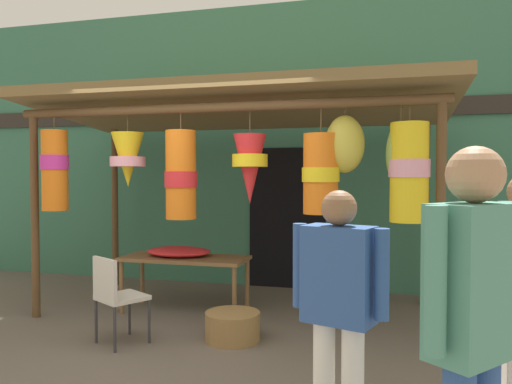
% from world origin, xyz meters
% --- Properties ---
extents(ground_plane, '(30.00, 30.00, 0.00)m').
position_xyz_m(ground_plane, '(0.00, 0.00, 0.00)').
color(ground_plane, '#60564C').
extents(shop_facade, '(10.00, 0.29, 4.06)m').
position_xyz_m(shop_facade, '(0.00, 2.70, 2.03)').
color(shop_facade, '#387056').
rests_on(shop_facade, ground_plane).
extents(market_stall_canopy, '(4.82, 2.20, 2.58)m').
position_xyz_m(market_stall_canopy, '(0.35, 0.98, 2.13)').
color(market_stall_canopy, brown).
rests_on(market_stall_canopy, ground_plane).
extents(display_table, '(1.48, 0.61, 0.65)m').
position_xyz_m(display_table, '(-0.38, 1.03, 0.59)').
color(display_table, brown).
rests_on(display_table, ground_plane).
extents(flower_heap_on_table, '(0.78, 0.55, 0.11)m').
position_xyz_m(flower_heap_on_table, '(-0.45, 1.05, 0.71)').
color(flower_heap_on_table, red).
rests_on(flower_heap_on_table, display_table).
extents(folding_chair, '(0.55, 0.55, 0.84)m').
position_xyz_m(folding_chair, '(-0.57, -0.20, 0.50)').
color(folding_chair, beige).
rests_on(folding_chair, ground_plane).
extents(wicker_basket_by_table, '(0.54, 0.54, 0.28)m').
position_xyz_m(wicker_basket_by_table, '(0.47, 0.21, 0.14)').
color(wicker_basket_by_table, olive).
rests_on(wicker_basket_by_table, ground_plane).
extents(vendor_in_orange, '(0.57, 0.33, 1.52)m').
position_xyz_m(vendor_in_orange, '(1.64, -1.46, 0.89)').
color(vendor_in_orange, silver).
rests_on(vendor_in_orange, ground_plane).
extents(customer_foreground, '(0.43, 0.47, 1.73)m').
position_xyz_m(customer_foreground, '(2.25, -2.15, 1.03)').
color(customer_foreground, '#2D5193').
rests_on(customer_foreground, ground_plane).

